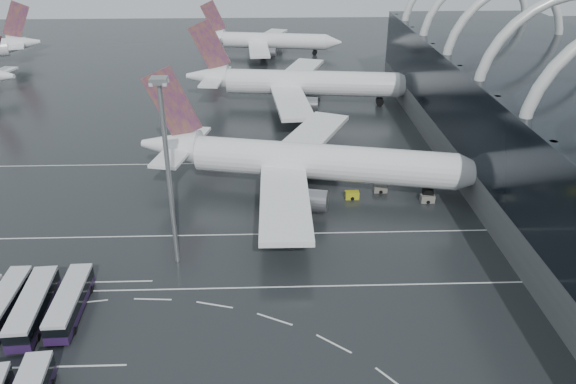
{
  "coord_description": "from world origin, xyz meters",
  "views": [
    {
      "loc": [
        6.55,
        -64.19,
        45.9
      ],
      "look_at": [
        9.2,
        12.78,
        7.0
      ],
      "focal_mm": 35.0,
      "sensor_mm": 36.0,
      "label": 1
    }
  ],
  "objects_px": {
    "bus_row_near_d": "(70,302)",
    "gse_cart_belly_d": "(427,198)",
    "airliner_gate_c": "(267,41)",
    "floodlight_mast": "(166,152)",
    "gse_cart_belly_b": "(380,188)",
    "bus_row_near_b": "(5,303)",
    "airliner_gate_b": "(300,84)",
    "airliner_main": "(305,162)",
    "gse_cart_belly_a": "(352,195)",
    "gse_cart_belly_c": "(285,209)",
    "bus_row_near_c": "(33,307)"
  },
  "relations": [
    {
      "from": "bus_row_near_d",
      "to": "gse_cart_belly_d",
      "type": "bearing_deg",
      "value": -63.51
    },
    {
      "from": "airliner_gate_c",
      "to": "floodlight_mast",
      "type": "distance_m",
      "value": 131.77
    },
    {
      "from": "airliner_gate_c",
      "to": "gse_cart_belly_d",
      "type": "xyz_separation_m",
      "value": [
        27.95,
        -113.44,
        -3.86
      ]
    },
    {
      "from": "floodlight_mast",
      "to": "gse_cart_belly_b",
      "type": "height_order",
      "value": "floodlight_mast"
    },
    {
      "from": "bus_row_near_b",
      "to": "floodlight_mast",
      "type": "distance_m",
      "value": 27.62
    },
    {
      "from": "bus_row_near_b",
      "to": "gse_cart_belly_b",
      "type": "relative_size",
      "value": 5.19
    },
    {
      "from": "bus_row_near_d",
      "to": "airliner_gate_b",
      "type": "bearing_deg",
      "value": -23.34
    },
    {
      "from": "airliner_gate_c",
      "to": "bus_row_near_b",
      "type": "distance_m",
      "value": 145.75
    },
    {
      "from": "airliner_main",
      "to": "airliner_gate_c",
      "type": "bearing_deg",
      "value": 106.04
    },
    {
      "from": "gse_cart_belly_a",
      "to": "gse_cart_belly_c",
      "type": "bearing_deg",
      "value": -157.9
    },
    {
      "from": "airliner_main",
      "to": "airliner_gate_b",
      "type": "bearing_deg",
      "value": 100.53
    },
    {
      "from": "bus_row_near_d",
      "to": "airliner_main",
      "type": "bearing_deg",
      "value": -44.62
    },
    {
      "from": "floodlight_mast",
      "to": "gse_cart_belly_d",
      "type": "height_order",
      "value": "floodlight_mast"
    },
    {
      "from": "gse_cart_belly_c",
      "to": "airliner_gate_b",
      "type": "bearing_deg",
      "value": 84.59
    },
    {
      "from": "bus_row_near_c",
      "to": "bus_row_near_b",
      "type": "bearing_deg",
      "value": 71.59
    },
    {
      "from": "bus_row_near_b",
      "to": "gse_cart_belly_c",
      "type": "height_order",
      "value": "bus_row_near_b"
    },
    {
      "from": "airliner_gate_b",
      "to": "bus_row_near_b",
      "type": "bearing_deg",
      "value": -109.15
    },
    {
      "from": "bus_row_near_d",
      "to": "gse_cart_belly_c",
      "type": "relative_size",
      "value": 5.45
    },
    {
      "from": "airliner_main",
      "to": "bus_row_near_d",
      "type": "distance_m",
      "value": 46.93
    },
    {
      "from": "bus_row_near_c",
      "to": "floodlight_mast",
      "type": "height_order",
      "value": "floodlight_mast"
    },
    {
      "from": "airliner_gate_b",
      "to": "floodlight_mast",
      "type": "height_order",
      "value": "floodlight_mast"
    },
    {
      "from": "airliner_gate_b",
      "to": "bus_row_near_c",
      "type": "bearing_deg",
      "value": -106.73
    },
    {
      "from": "airliner_gate_b",
      "to": "floodlight_mast",
      "type": "bearing_deg",
      "value": -99.52
    },
    {
      "from": "bus_row_near_c",
      "to": "bus_row_near_d",
      "type": "distance_m",
      "value": 4.3
    },
    {
      "from": "bus_row_near_c",
      "to": "bus_row_near_d",
      "type": "height_order",
      "value": "bus_row_near_c"
    },
    {
      "from": "airliner_gate_b",
      "to": "airliner_gate_c",
      "type": "bearing_deg",
      "value": 105.39
    },
    {
      "from": "floodlight_mast",
      "to": "gse_cart_belly_b",
      "type": "distance_m",
      "value": 43.05
    },
    {
      "from": "bus_row_near_c",
      "to": "gse_cart_belly_a",
      "type": "bearing_deg",
      "value": -58.81
    },
    {
      "from": "bus_row_near_d",
      "to": "gse_cart_belly_a",
      "type": "relative_size",
      "value": 5.37
    },
    {
      "from": "gse_cart_belly_c",
      "to": "airliner_gate_c",
      "type": "bearing_deg",
      "value": 91.4
    },
    {
      "from": "airliner_gate_b",
      "to": "bus_row_near_b",
      "type": "distance_m",
      "value": 94.6
    },
    {
      "from": "gse_cart_belly_a",
      "to": "bus_row_near_d",
      "type": "bearing_deg",
      "value": -142.75
    },
    {
      "from": "bus_row_near_d",
      "to": "airliner_gate_c",
      "type": "bearing_deg",
      "value": -11.83
    },
    {
      "from": "gse_cart_belly_c",
      "to": "bus_row_near_b",
      "type": "bearing_deg",
      "value": -144.79
    },
    {
      "from": "bus_row_near_b",
      "to": "floodlight_mast",
      "type": "height_order",
      "value": "floodlight_mast"
    },
    {
      "from": "airliner_gate_c",
      "to": "gse_cart_belly_b",
      "type": "relative_size",
      "value": 20.96
    },
    {
      "from": "floodlight_mast",
      "to": "gse_cart_belly_b",
      "type": "bearing_deg",
      "value": 32.31
    },
    {
      "from": "gse_cart_belly_b",
      "to": "airliner_main",
      "type": "bearing_deg",
      "value": 173.26
    },
    {
      "from": "airliner_gate_c",
      "to": "bus_row_near_c",
      "type": "height_order",
      "value": "airliner_gate_c"
    },
    {
      "from": "airliner_gate_b",
      "to": "gse_cart_belly_b",
      "type": "relative_size",
      "value": 25.66
    },
    {
      "from": "floodlight_mast",
      "to": "gse_cart_belly_a",
      "type": "height_order",
      "value": "floodlight_mast"
    },
    {
      "from": "bus_row_near_d",
      "to": "gse_cart_belly_b",
      "type": "relative_size",
      "value": 5.36
    },
    {
      "from": "airliner_main",
      "to": "bus_row_near_d",
      "type": "bearing_deg",
      "value": -120.34
    },
    {
      "from": "gse_cart_belly_d",
      "to": "gse_cart_belly_b",
      "type": "bearing_deg",
      "value": 150.83
    },
    {
      "from": "airliner_gate_b",
      "to": "gse_cart_belly_c",
      "type": "relative_size",
      "value": 26.11
    },
    {
      "from": "gse_cart_belly_b",
      "to": "bus_row_near_c",
      "type": "bearing_deg",
      "value": -145.81
    },
    {
      "from": "bus_row_near_b",
      "to": "gse_cart_belly_c",
      "type": "bearing_deg",
      "value": -55.8
    },
    {
      "from": "floodlight_mast",
      "to": "bus_row_near_c",
      "type": "bearing_deg",
      "value": -142.1
    },
    {
      "from": "airliner_gate_b",
      "to": "airliner_main",
      "type": "bearing_deg",
      "value": -84.96
    },
    {
      "from": "airliner_main",
      "to": "airliner_gate_b",
      "type": "relative_size",
      "value": 1.03
    }
  ]
}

